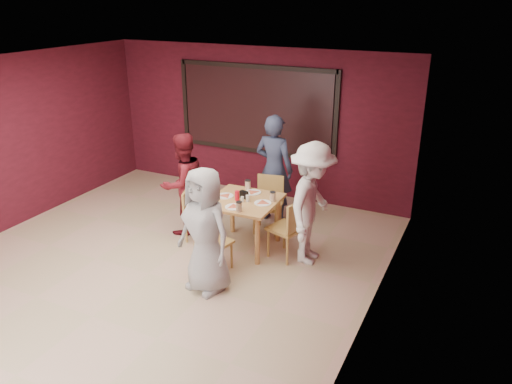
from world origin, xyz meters
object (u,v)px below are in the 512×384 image
at_px(chair_back, 269,200).
at_px(chair_right, 290,226).
at_px(chair_front, 211,241).
at_px(diner_front, 205,231).
at_px(dining_table, 244,206).
at_px(diner_back, 274,169).
at_px(diner_right, 312,204).
at_px(diner_left, 183,184).
at_px(chair_left, 193,212).

bearing_deg(chair_back, chair_right, -47.89).
bearing_deg(chair_front, chair_back, 84.55).
distance_m(chair_right, diner_front, 1.44).
bearing_deg(dining_table, diner_front, -86.04).
xyz_separation_m(chair_front, diner_back, (0.08, 1.97, 0.45)).
bearing_deg(chair_back, diner_right, -34.90).
height_order(dining_table, chair_back, dining_table).
distance_m(diner_back, diner_left, 1.54).
height_order(dining_table, diner_left, diner_left).
relative_size(chair_left, diner_back, 0.44).
bearing_deg(diner_front, chair_back, 104.92).
height_order(chair_front, chair_right, chair_right).
bearing_deg(diner_left, dining_table, 105.31).
xyz_separation_m(dining_table, chair_back, (0.08, 0.74, -0.18)).
distance_m(dining_table, chair_right, 0.79).
distance_m(chair_front, diner_back, 2.03).
height_order(chair_front, diner_front, diner_front).
bearing_deg(diner_right, chair_left, 92.24).
xyz_separation_m(dining_table, diner_front, (0.09, -1.25, 0.15)).
relative_size(chair_back, diner_left, 0.55).
bearing_deg(diner_back, diner_front, 96.22).
height_order(chair_right, diner_back, diner_back).
distance_m(chair_right, diner_left, 1.93).
relative_size(chair_front, diner_left, 0.52).
xyz_separation_m(diner_front, diner_right, (0.97, 1.31, 0.05)).
relative_size(chair_left, chair_right, 0.87).
relative_size(chair_right, diner_left, 0.56).
relative_size(chair_front, chair_back, 0.94).
xyz_separation_m(chair_back, diner_right, (0.98, -0.68, 0.38)).
bearing_deg(diner_back, chair_front, 92.00).
xyz_separation_m(diner_front, diner_left, (-1.22, 1.32, -0.02)).
xyz_separation_m(chair_left, diner_right, (1.91, 0.15, 0.44)).
relative_size(dining_table, diner_back, 0.56).
bearing_deg(diner_front, dining_table, 108.71).
distance_m(chair_back, diner_front, 2.02).
bearing_deg(chair_right, diner_front, -119.36).
bearing_deg(diner_left, diner_front, 61.72).
distance_m(dining_table, chair_front, 0.89).
xyz_separation_m(chair_right, diner_left, (-1.91, 0.10, 0.30)).
bearing_deg(diner_back, dining_table, 94.03).
distance_m(chair_front, chair_back, 1.61).
xyz_separation_m(dining_table, chair_front, (-0.07, -0.86, -0.21)).
bearing_deg(diner_right, diner_left, 87.46).
bearing_deg(chair_front, diner_right, 39.09).
bearing_deg(chair_right, chair_back, 132.11).
bearing_deg(dining_table, diner_back, 89.83).
relative_size(chair_right, diner_back, 0.50).
xyz_separation_m(chair_front, chair_back, (0.15, 1.60, 0.03)).
height_order(dining_table, diner_front, diner_front).
height_order(chair_left, diner_front, diner_front).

